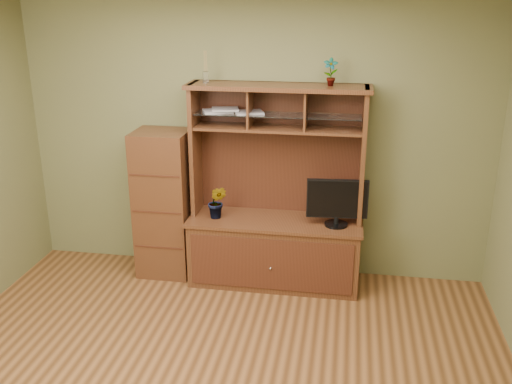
# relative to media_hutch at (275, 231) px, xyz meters

# --- Properties ---
(room) EXTENTS (4.54, 4.04, 2.74)m
(room) POSITION_rel_media_hutch_xyz_m (-0.25, -1.73, 0.83)
(room) COLOR #523117
(room) RESTS_ON ground
(media_hutch) EXTENTS (1.66, 0.61, 1.90)m
(media_hutch) POSITION_rel_media_hutch_xyz_m (0.00, 0.00, 0.00)
(media_hutch) COLOR #3F2312
(media_hutch) RESTS_ON room
(monitor) EXTENTS (0.56, 0.21, 0.44)m
(monitor) POSITION_rel_media_hutch_xyz_m (0.57, -0.08, 0.36)
(monitor) COLOR black
(monitor) RESTS_ON media_hutch
(orchid_plant) EXTENTS (0.19, 0.16, 0.32)m
(orchid_plant) POSITION_rel_media_hutch_xyz_m (-0.54, -0.08, 0.29)
(orchid_plant) COLOR #2E541C
(orchid_plant) RESTS_ON media_hutch
(top_plant) EXTENTS (0.13, 0.09, 0.24)m
(top_plant) POSITION_rel_media_hutch_xyz_m (0.46, 0.08, 1.50)
(top_plant) COLOR #296A25
(top_plant) RESTS_ON media_hutch
(reed_diffuser) EXTENTS (0.06, 0.06, 0.28)m
(reed_diffuser) POSITION_rel_media_hutch_xyz_m (-0.66, 0.08, 1.49)
(reed_diffuser) COLOR silver
(reed_diffuser) RESTS_ON media_hutch
(magazines) EXTENTS (0.60, 0.28, 0.04)m
(magazines) POSITION_rel_media_hutch_xyz_m (-0.44, 0.08, 1.13)
(magazines) COLOR #A4A5A9
(magazines) RESTS_ON media_hutch
(side_cabinet) EXTENTS (0.52, 0.47, 1.45)m
(side_cabinet) POSITION_rel_media_hutch_xyz_m (-1.10, 0.02, 0.20)
(side_cabinet) COLOR #3F2312
(side_cabinet) RESTS_ON room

